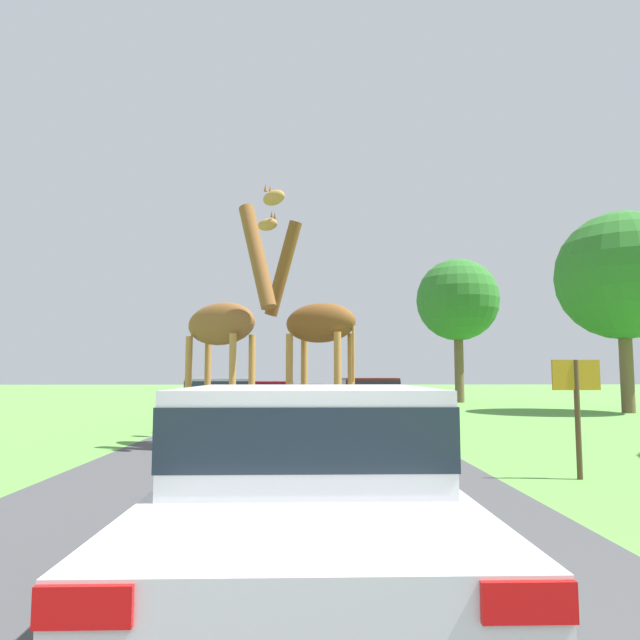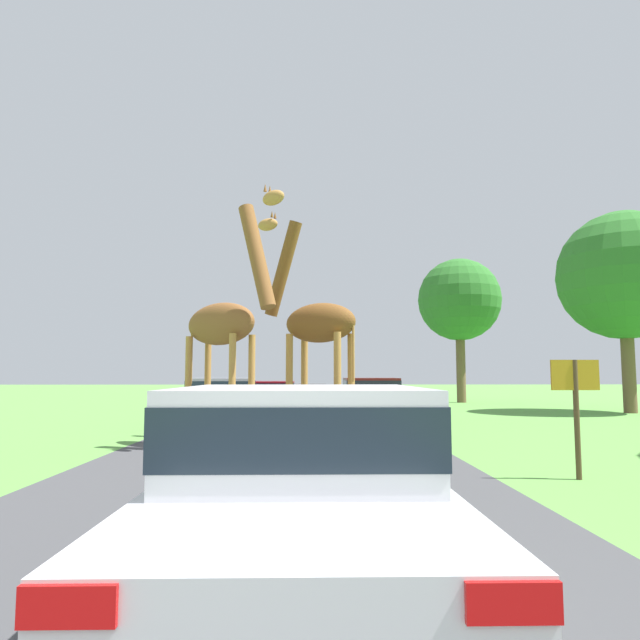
# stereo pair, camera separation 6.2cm
# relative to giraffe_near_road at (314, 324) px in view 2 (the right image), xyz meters

# --- Properties ---
(road) EXTENTS (6.47, 120.00, 0.00)m
(road) POSITION_rel_giraffe_near_road_xyz_m (-0.67, 16.25, -2.64)
(road) COLOR #424244
(road) RESTS_ON ground
(giraffe_near_road) EXTENTS (2.51, 1.82, 5.44)m
(giraffe_near_road) POSITION_rel_giraffe_near_road_xyz_m (0.00, 0.00, 0.00)
(giraffe_near_road) COLOR #B77F3D
(giraffe_near_road) RESTS_ON ground
(giraffe_companion) EXTENTS (2.44, 2.23, 5.31)m
(giraffe_companion) POSITION_rel_giraffe_near_road_xyz_m (-1.87, -0.94, -0.02)
(giraffe_companion) COLOR #B77F3D
(giraffe_companion) RESTS_ON ground
(car_lead_maroon) EXTENTS (1.80, 4.06, 1.41)m
(car_lead_maroon) POSITION_rel_giraffe_near_road_xyz_m (-0.19, -8.95, -1.90)
(car_lead_maroon) COLOR silver
(car_lead_maroon) RESTS_ON ground
(car_queue_right) EXTENTS (1.74, 3.95, 1.22)m
(car_queue_right) POSITION_rel_giraffe_near_road_xyz_m (-1.46, 8.94, -1.99)
(car_queue_right) COLOR maroon
(car_queue_right) RESTS_ON ground
(car_queue_left) EXTENTS (1.87, 4.45, 1.37)m
(car_queue_left) POSITION_rel_giraffe_near_road_xyz_m (1.90, 5.66, -1.91)
(car_queue_left) COLOR #561914
(car_queue_left) RESTS_ON ground
(car_far_ahead) EXTENTS (1.97, 4.10, 1.38)m
(car_far_ahead) POSITION_rel_giraffe_near_road_xyz_m (-2.66, 3.90, -1.90)
(car_far_ahead) COLOR gray
(car_far_ahead) RESTS_ON ground
(tree_centre_back) EXTENTS (5.05, 5.05, 7.89)m
(tree_centre_back) POSITION_rel_giraffe_near_road_xyz_m (12.27, 8.92, 2.69)
(tree_centre_back) COLOR brown
(tree_centre_back) RESTS_ON ground
(tree_right_cluster) EXTENTS (4.37, 4.37, 7.62)m
(tree_right_cluster) POSITION_rel_giraffe_near_road_xyz_m (7.92, 17.01, 2.75)
(tree_right_cluster) COLOR brown
(tree_right_cluster) RESTS_ON ground
(sign_post) EXTENTS (0.70, 0.08, 1.71)m
(sign_post) POSITION_rel_giraffe_near_road_xyz_m (3.74, -4.71, -1.45)
(sign_post) COLOR #4C3823
(sign_post) RESTS_ON ground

